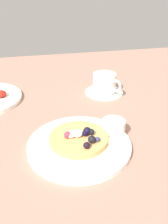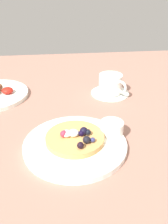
{
  "view_description": "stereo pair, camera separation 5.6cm",
  "coord_description": "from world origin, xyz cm",
  "px_view_note": "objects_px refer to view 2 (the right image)",
  "views": [
    {
      "loc": [
        -9.56,
        -51.53,
        36.84
      ],
      "look_at": [
        2.26,
        4.69,
        4.0
      ],
      "focal_mm": 40.44,
      "sensor_mm": 36.0,
      "label": 1
    },
    {
      "loc": [
        -4.01,
        -52.41,
        36.84
      ],
      "look_at": [
        2.26,
        4.69,
        4.0
      ],
      "focal_mm": 40.44,
      "sensor_mm": 36.0,
      "label": 2
    }
  ],
  "objects_px": {
    "pancake_plate": "(75,145)",
    "coffee_saucer": "(110,93)",
    "coffee_cup": "(111,83)",
    "syrup_ramekin": "(112,127)"
  },
  "relations": [
    {
      "from": "coffee_saucer",
      "to": "coffee_cup",
      "type": "xyz_separation_m",
      "value": [
        0.0,
        -0.0,
        0.03
      ]
    },
    {
      "from": "syrup_ramekin",
      "to": "coffee_saucer",
      "type": "relative_size",
      "value": 0.45
    },
    {
      "from": "pancake_plate",
      "to": "coffee_cup",
      "type": "bearing_deg",
      "value": 63.2
    },
    {
      "from": "pancake_plate",
      "to": "coffee_saucer",
      "type": "xyz_separation_m",
      "value": [
        0.14,
        0.28,
        -0.0
      ]
    },
    {
      "from": "coffee_saucer",
      "to": "coffee_cup",
      "type": "bearing_deg",
      "value": -56.16
    },
    {
      "from": "coffee_saucer",
      "to": "coffee_cup",
      "type": "height_order",
      "value": "coffee_cup"
    },
    {
      "from": "pancake_plate",
      "to": "coffee_cup",
      "type": "height_order",
      "value": "coffee_cup"
    },
    {
      "from": "syrup_ramekin",
      "to": "coffee_saucer",
      "type": "height_order",
      "value": "syrup_ramekin"
    },
    {
      "from": "syrup_ramekin",
      "to": "coffee_cup",
      "type": "relative_size",
      "value": 0.59
    },
    {
      "from": "coffee_saucer",
      "to": "coffee_cup",
      "type": "distance_m",
      "value": 0.03
    }
  ]
}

